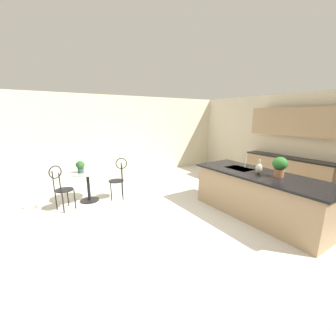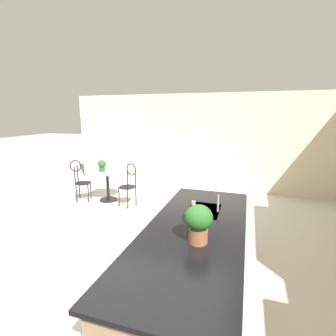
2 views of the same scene
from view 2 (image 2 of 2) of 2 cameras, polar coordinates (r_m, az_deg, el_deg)
ground_plane at (r=3.77m, az=-6.94°, el=-22.47°), size 40.00×40.00×0.00m
wall_left_window at (r=7.22m, az=7.05°, el=5.90°), size 0.12×7.80×2.70m
kitchen_island at (r=3.05m, az=6.01°, el=-21.20°), size 2.80×1.06×0.92m
bistro_table at (r=6.42m, az=-13.63°, el=-3.38°), size 0.80×0.80×0.74m
chair_near_window at (r=5.88m, az=-8.95°, el=-3.34°), size 0.48×0.52×1.04m
chair_by_island at (r=6.53m, az=-19.40°, el=-2.32°), size 0.50×0.52×1.04m
sink_faucet at (r=3.26m, az=11.38°, el=-7.94°), size 0.02×0.02×0.22m
potted_plant_on_table at (r=6.39m, az=-14.89°, el=0.68°), size 0.20×0.20×0.28m
potted_plant_counter_near at (r=2.45m, az=7.00°, el=-12.04°), size 0.27×0.27×0.38m
vase_on_counter at (r=2.83m, az=5.80°, el=-10.96°), size 0.13×0.13×0.29m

